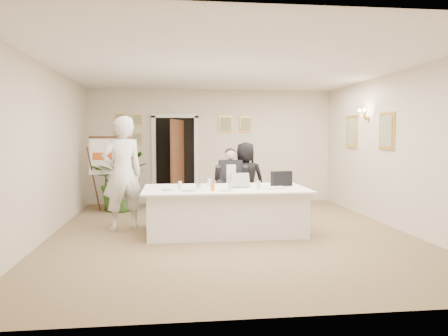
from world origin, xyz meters
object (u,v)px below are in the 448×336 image
laptop_bag (281,179)px  conference_table (225,210)px  flip_chart (104,178)px  oj_glass (213,187)px  paper_stack (275,188)px  standing_man (122,173)px  steel_jug (198,186)px  potted_palm (121,181)px  seated_man (231,183)px  standing_woman (246,180)px  laptop (240,179)px

laptop_bag → conference_table: bearing=177.2°
flip_chart → oj_glass: (2.13, -2.82, 0.09)m
conference_table → paper_stack: size_ratio=8.71×
conference_table → standing_man: 1.92m
conference_table → standing_man: size_ratio=1.38×
flip_chart → oj_glass: size_ratio=12.42×
standing_man → steel_jug: standing_man is taller
potted_palm → laptop_bag: 3.81m
potted_palm → laptop_bag: size_ratio=3.55×
steel_jug → standing_man: bearing=153.1°
standing_man → laptop_bag: standing_man is taller
seated_man → oj_glass: size_ratio=11.07×
standing_woman → paper_stack: 1.58m
conference_table → steel_jug: 0.68m
laptop_bag → seated_man: bearing=115.3°
conference_table → oj_glass: oj_glass is taller
conference_table → standing_woman: size_ratio=1.80×
laptop → laptop_bag: size_ratio=0.90×
laptop → laptop_bag: 0.76m
laptop → paper_stack: bearing=-36.7°
seated_man → steel_jug: size_ratio=13.08×
flip_chart → standing_man: size_ratio=0.81×
standing_woman → laptop: (-0.32, -1.25, 0.14)m
seated_man → potted_palm: bearing=152.1°
seated_man → standing_woman: standing_woman is taller
seated_man → standing_woman: 0.36m
paper_stack → laptop_bag: bearing=62.3°
oj_glass → laptop_bag: bearing=23.4°
laptop_bag → oj_glass: laptop_bag is taller
oj_glass → steel_jug: size_ratio=1.18×
potted_palm → paper_stack: (2.83, -2.68, 0.12)m
seated_man → flip_chart: size_ratio=0.89×
conference_table → potted_palm: size_ratio=2.07×
conference_table → oj_glass: bearing=-122.2°
standing_man → laptop: standing_man is taller
standing_man → steel_jug: 1.46m
potted_palm → laptop_bag: (3.03, -2.30, 0.24)m
potted_palm → steel_jug: bearing=-59.9°
seated_man → potted_palm: (-2.27, 1.26, -0.05)m
standing_man → seated_man: bearing=175.2°
flip_chart → standing_woman: bearing=-20.0°
conference_table → laptop: size_ratio=8.20×
potted_palm → oj_glass: bearing=-58.3°
flip_chart → conference_table: bearing=-45.4°
standing_woman → laptop_bag: bearing=119.2°
seated_man → laptop_bag: (0.76, -1.04, 0.19)m
conference_table → laptop: 0.59m
paper_stack → oj_glass: bearing=-171.0°
laptop → flip_chart: bearing=131.2°
potted_palm → conference_table: bearing=-50.6°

